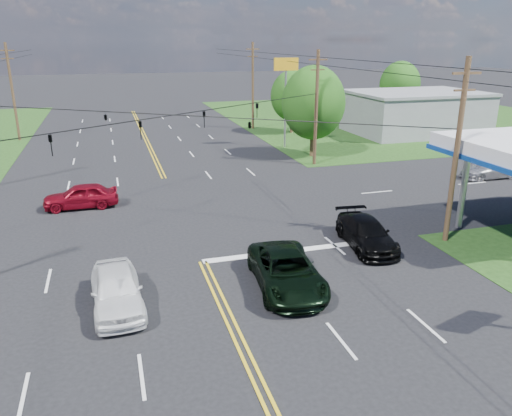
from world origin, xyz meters
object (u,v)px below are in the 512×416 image
object	(u,v)px
pole_right_far	(253,85)
suv_black	(366,233)
tree_right_a	(313,103)
tree_far_r	(400,85)
pole_ne	(316,107)
retail_ne	(415,114)
pickup_dkgreen	(286,271)
tree_right_b	(292,96)
pole_se	(457,150)
pickup_white	(117,290)
pole_left_far	(12,91)

from	to	relation	value
pole_right_far	suv_black	size ratio (longest dim) A/B	1.98
tree_right_a	tree_far_r	world-z (taller)	tree_right_a
tree_far_r	pole_ne	bearing A→B (deg)	-135.00
retail_ne	pole_ne	xyz separation A→B (m)	(-17.00, -11.00, 2.72)
pickup_dkgreen	suv_black	bearing A→B (deg)	35.18
pole_ne	tree_right_b	bearing A→B (deg)	76.87
pole_se	pole_right_far	world-z (taller)	pole_right_far
pole_se	tree_far_r	distance (m)	44.30
tree_far_r	pickup_dkgreen	distance (m)	52.02
tree_right_a	tree_right_b	world-z (taller)	tree_right_a
retail_ne	pole_ne	size ratio (longest dim) A/B	1.47
tree_right_a	pickup_dkgreen	bearing A→B (deg)	-114.98
retail_ne	tree_right_a	size ratio (longest dim) A/B	1.71
tree_right_a	pickup_white	xyz separation A→B (m)	(-18.07, -23.33, -4.05)
pole_ne	pickup_dkgreen	xyz separation A→B (m)	(-10.00, -20.61, -4.13)
pole_left_far	suv_black	size ratio (longest dim) A/B	1.98
pole_left_far	pickup_white	size ratio (longest dim) A/B	2.09
pole_se	tree_right_b	size ratio (longest dim) A/B	1.34
pole_left_far	tree_far_r	size ratio (longest dim) A/B	1.31
retail_ne	pole_left_far	size ratio (longest dim) A/B	1.40
pole_se	pole_left_far	size ratio (longest dim) A/B	0.95
retail_ne	tree_right_b	size ratio (longest dim) A/B	1.98
pole_se	tree_far_r	xyz separation A→B (m)	(21.00, 39.00, -0.37)
retail_ne	tree_far_r	bearing A→B (deg)	68.20
pole_ne	pole_right_far	distance (m)	19.00
tree_right_a	pole_ne	bearing A→B (deg)	-108.43
tree_right_b	suv_black	world-z (taller)	tree_right_b
tree_right_a	pickup_white	distance (m)	29.78
pole_se	pole_right_far	xyz separation A→B (m)	(0.00, 37.00, 0.25)
pole_right_far	suv_black	distance (m)	37.04
pole_left_far	tree_right_b	size ratio (longest dim) A/B	1.41
retail_ne	pole_ne	bearing A→B (deg)	-147.09
pole_se	suv_black	world-z (taller)	pole_se
pickup_white	retail_ne	bearing A→B (deg)	40.01
pole_se	tree_right_b	distance (m)	33.19
pole_right_far	tree_right_b	size ratio (longest dim) A/B	1.41
tree_far_r	pole_left_far	bearing A→B (deg)	-177.56
pole_left_far	retail_ne	bearing A→B (deg)	-10.54
pickup_dkgreen	pole_right_far	bearing A→B (deg)	81.53
pole_se	pickup_dkgreen	size ratio (longest dim) A/B	1.67
pole_right_far	pickup_white	size ratio (longest dim) A/B	2.09
tree_right_a	tree_right_b	xyz separation A→B (m)	(2.50, 12.00, -0.65)
pole_se	pole_ne	xyz separation A→B (m)	(0.00, 18.00, 0.00)
pole_ne	pickup_white	world-z (taller)	pole_ne
pole_se	pole_left_far	world-z (taller)	pole_left_far
retail_ne	pickup_white	xyz separation A→B (m)	(-34.07, -31.33, -1.38)
tree_right_a	tree_right_b	distance (m)	12.27
pole_se	pickup_white	world-z (taller)	pole_se
tree_far_r	pickup_white	distance (m)	56.31
pole_right_far	pickup_white	xyz separation A→B (m)	(-17.07, -39.33, -4.35)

